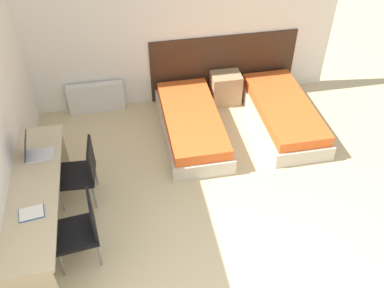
{
  "coord_description": "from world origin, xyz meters",
  "views": [
    {
      "loc": [
        -0.8,
        -1.88,
        4.23
      ],
      "look_at": [
        0.0,
        2.25,
        0.55
      ],
      "focal_mm": 40.0,
      "sensor_mm": 36.0,
      "label": 1
    }
  ],
  "objects_px": {
    "chair_near_notebook": "(81,228)",
    "laptop": "(35,152)",
    "bed_near_door": "(283,114)",
    "chair_near_laptop": "(81,171)",
    "bed_near_window": "(192,125)",
    "nightstand": "(226,88)"
  },
  "relations": [
    {
      "from": "laptop",
      "to": "chair_near_laptop",
      "type": "bearing_deg",
      "value": -12.54
    },
    {
      "from": "bed_near_door",
      "to": "chair_near_laptop",
      "type": "height_order",
      "value": "chair_near_laptop"
    },
    {
      "from": "chair_near_notebook",
      "to": "laptop",
      "type": "relative_size",
      "value": 2.56
    },
    {
      "from": "bed_near_window",
      "to": "nightstand",
      "type": "xyz_separation_m",
      "value": [
        0.72,
        0.78,
        0.06
      ]
    },
    {
      "from": "bed_near_door",
      "to": "nightstand",
      "type": "relative_size",
      "value": 3.72
    },
    {
      "from": "bed_near_window",
      "to": "chair_near_notebook",
      "type": "distance_m",
      "value": 2.49
    },
    {
      "from": "nightstand",
      "to": "chair_near_notebook",
      "type": "bearing_deg",
      "value": -131.01
    },
    {
      "from": "chair_near_notebook",
      "to": "laptop",
      "type": "height_order",
      "value": "laptop"
    },
    {
      "from": "chair_near_laptop",
      "to": "nightstand",
      "type": "bearing_deg",
      "value": 40.61
    },
    {
      "from": "nightstand",
      "to": "chair_near_notebook",
      "type": "xyz_separation_m",
      "value": [
        -2.32,
        -2.67,
        0.22
      ]
    },
    {
      "from": "bed_near_door",
      "to": "chair_near_laptop",
      "type": "bearing_deg",
      "value": -162.06
    },
    {
      "from": "bed_near_door",
      "to": "chair_near_notebook",
      "type": "relative_size",
      "value": 2.19
    },
    {
      "from": "bed_near_window",
      "to": "laptop",
      "type": "xyz_separation_m",
      "value": [
        -2.08,
        -0.9,
        0.6
      ]
    },
    {
      "from": "bed_near_window",
      "to": "nightstand",
      "type": "distance_m",
      "value": 1.07
    },
    {
      "from": "chair_near_laptop",
      "to": "chair_near_notebook",
      "type": "height_order",
      "value": "same"
    },
    {
      "from": "bed_near_window",
      "to": "chair_near_notebook",
      "type": "xyz_separation_m",
      "value": [
        -1.59,
        -1.89,
        0.28
      ]
    },
    {
      "from": "bed_near_window",
      "to": "chair_near_notebook",
      "type": "relative_size",
      "value": 2.19
    },
    {
      "from": "bed_near_window",
      "to": "laptop",
      "type": "distance_m",
      "value": 2.35
    },
    {
      "from": "chair_near_laptop",
      "to": "chair_near_notebook",
      "type": "bearing_deg",
      "value": -86.69
    },
    {
      "from": "nightstand",
      "to": "chair_near_laptop",
      "type": "distance_m",
      "value": 2.92
    },
    {
      "from": "laptop",
      "to": "bed_near_door",
      "type": "bearing_deg",
      "value": 11.77
    },
    {
      "from": "bed_near_door",
      "to": "chair_near_notebook",
      "type": "xyz_separation_m",
      "value": [
        -3.04,
        -1.89,
        0.28
      ]
    }
  ]
}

